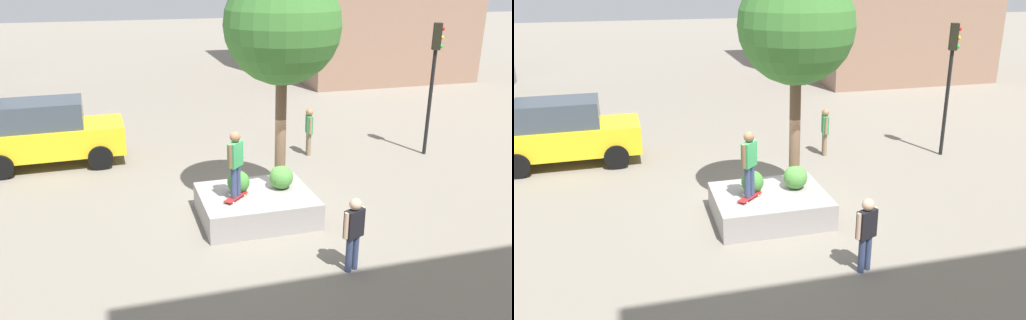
% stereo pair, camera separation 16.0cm
% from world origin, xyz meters
% --- Properties ---
extents(ground_plane, '(120.00, 120.00, 0.00)m').
position_xyz_m(ground_plane, '(0.00, 0.00, 0.00)').
color(ground_plane, gray).
extents(planter_ledge, '(2.83, 2.31, 0.68)m').
position_xyz_m(planter_ledge, '(-0.04, -0.34, 0.34)').
color(planter_ledge, gray).
rests_on(planter_ledge, ground).
extents(plaza_tree, '(2.82, 2.82, 5.52)m').
position_xyz_m(plaza_tree, '(0.69, -0.05, 4.76)').
color(plaza_tree, brown).
rests_on(plaza_tree, planter_ledge).
extents(boxwood_shrub, '(0.57, 0.57, 0.57)m').
position_xyz_m(boxwood_shrub, '(-0.45, -0.16, 0.96)').
color(boxwood_shrub, '#3D7A33').
rests_on(boxwood_shrub, planter_ledge).
extents(hedge_clump, '(0.62, 0.62, 0.62)m').
position_xyz_m(hedge_clump, '(0.68, -0.19, 0.99)').
color(hedge_clump, '#4C8C3D').
rests_on(hedge_clump, planter_ledge).
extents(skateboard, '(0.73, 0.70, 0.07)m').
position_xyz_m(skateboard, '(-0.62, -0.55, 0.73)').
color(skateboard, '#A51E1E').
rests_on(skateboard, planter_ledge).
extents(skateboarder, '(0.45, 0.45, 1.67)m').
position_xyz_m(skateboarder, '(-0.62, -0.55, 1.71)').
color(skateboarder, navy).
rests_on(skateboarder, skateboard).
extents(sedan_parked, '(4.63, 2.24, 2.13)m').
position_xyz_m(sedan_parked, '(-5.41, 5.32, 1.08)').
color(sedan_parked, gold).
rests_on(sedan_parked, ground).
extents(traffic_light_corner, '(0.37, 0.35, 4.43)m').
position_xyz_m(traffic_light_corner, '(6.97, 2.91, 3.03)').
color(traffic_light_corner, black).
rests_on(traffic_light_corner, ground).
extents(passerby_with_bag, '(0.53, 0.34, 1.66)m').
position_xyz_m(passerby_with_bag, '(1.22, -3.32, 0.96)').
color(passerby_with_bag, navy).
rests_on(passerby_with_bag, ground).
extents(bystander_watching, '(0.27, 0.55, 1.64)m').
position_xyz_m(bystander_watching, '(3.05, 3.92, 0.95)').
color(bystander_watching, '#847056').
rests_on(bystander_watching, ground).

